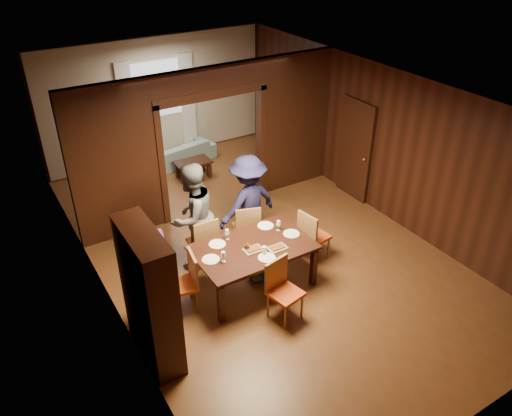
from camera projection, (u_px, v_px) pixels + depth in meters
floor at (256, 244)px, 9.21m from camera, size 9.00×9.00×0.00m
ceiling at (256, 90)px, 7.71m from camera, size 5.50×9.00×0.02m
room_walls at (206, 134)px, 9.81m from camera, size 5.52×9.01×2.90m
person_purple at (158, 278)px, 7.13m from camera, size 0.50×0.64×1.57m
person_grey at (192, 216)px, 8.25m from camera, size 1.12×1.01×1.88m
person_navy at (248, 203)px, 8.72m from camera, size 1.23×0.82×1.78m
sofa at (178, 153)px, 11.96m from camera, size 1.89×0.99×0.53m
serving_bowl at (258, 240)px, 7.92m from camera, size 0.32×0.32×0.08m
dining_table at (253, 265)px, 8.03m from camera, size 1.86×1.15×0.76m
coffee_table at (193, 169)px, 11.38m from camera, size 0.80×0.50×0.40m
chair_left at (181, 283)px, 7.49m from camera, size 0.51×0.51×0.97m
chair_right at (315, 235)px, 8.60m from camera, size 0.51×0.51×0.97m
chair_far_l at (202, 241)px, 8.45m from camera, size 0.46×0.46×0.97m
chair_far_r at (246, 227)px, 8.82m from camera, size 0.56×0.56×0.97m
chair_near at (285, 292)px, 7.33m from camera, size 0.52×0.52×0.97m
hutch at (150, 296)px, 6.47m from camera, size 0.40×1.20×2.00m
door_right at (355, 150)px, 10.24m from camera, size 0.06×0.90×2.10m
window_far at (156, 89)px, 11.58m from camera, size 1.20×0.03×1.30m
curtain_left at (128, 114)px, 11.44m from camera, size 0.35×0.06×2.40m
curtain_right at (188, 103)px, 12.11m from camera, size 0.35×0.06×2.40m
plate_left at (211, 259)px, 7.53m from camera, size 0.27×0.27×0.01m
plate_far_l at (217, 244)px, 7.88m from camera, size 0.27×0.27×0.01m
plate_far_r at (266, 226)px, 8.33m from camera, size 0.27×0.27×0.01m
plate_right at (291, 234)px, 8.13m from camera, size 0.27×0.27×0.01m
plate_near at (267, 258)px, 7.57m from camera, size 0.27×0.27×0.01m
platter_a at (253, 249)px, 7.74m from camera, size 0.30×0.20×0.04m
platter_b at (277, 248)px, 7.78m from camera, size 0.30×0.20×0.04m
wineglass_left at (223, 257)px, 7.45m from camera, size 0.08×0.08×0.18m
wineglass_far at (227, 234)px, 7.96m from camera, size 0.08×0.08×0.18m
wineglass_right at (278, 226)px, 8.18m from camera, size 0.08×0.08×0.18m
tumbler at (264, 250)px, 7.62m from camera, size 0.07×0.07×0.14m
condiment_jar at (247, 247)px, 7.73m from camera, size 0.08×0.08×0.11m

